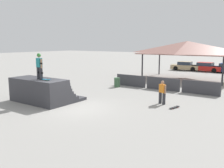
% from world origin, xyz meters
% --- Properties ---
extents(ground_plane, '(160.00, 160.00, 0.00)m').
position_xyz_m(ground_plane, '(0.00, 0.00, 0.00)').
color(ground_plane, gray).
extents(quarter_pipe_ramp, '(4.21, 3.31, 1.62)m').
position_xyz_m(quarter_pipe_ramp, '(-3.06, -0.06, 0.72)').
color(quarter_pipe_ramp, '#38383D').
rests_on(quarter_pipe_ramp, ground).
extents(skater_on_deck, '(0.74, 0.31, 1.70)m').
position_xyz_m(skater_on_deck, '(-2.58, -0.57, 2.60)').
color(skater_on_deck, '#2D2D33').
rests_on(skater_on_deck, quarter_pipe_ramp).
extents(skateboard_on_deck, '(0.82, 0.28, 0.09)m').
position_xyz_m(skateboard_on_deck, '(-2.11, -0.54, 1.68)').
color(skateboard_on_deck, green).
rests_on(skateboard_on_deck, quarter_pipe_ramp).
extents(bystander_walking, '(0.62, 0.35, 1.56)m').
position_xyz_m(bystander_walking, '(3.90, 4.05, 0.87)').
color(bystander_walking, '#2D2D33').
rests_on(bystander_walking, ground).
extents(skateboard_on_ground, '(0.41, 0.86, 0.09)m').
position_xyz_m(skateboard_on_ground, '(4.99, 3.51, 0.06)').
color(skateboard_on_ground, red).
rests_on(skateboard_on_ground, ground).
extents(barrier_fence, '(9.31, 0.12, 1.05)m').
position_xyz_m(barrier_fence, '(1.91, 8.65, 0.53)').
color(barrier_fence, '#3D3D42').
rests_on(barrier_fence, ground).
extents(pavilion_shelter, '(9.92, 5.29, 4.16)m').
position_xyz_m(pavilion_shelter, '(1.37, 15.98, 3.43)').
color(pavilion_shelter, '#2D2D33').
rests_on(pavilion_shelter, ground).
extents(trash_bin, '(0.52, 0.52, 0.85)m').
position_xyz_m(trash_bin, '(-2.08, 7.59, 0.42)').
color(trash_bin, '#385B3D').
rests_on(trash_bin, ground).
extents(parked_car_tan, '(4.13, 2.02, 1.27)m').
position_xyz_m(parked_car_tan, '(-1.68, 24.63, 0.60)').
color(parked_car_tan, tan).
rests_on(parked_car_tan, ground).
extents(parked_car_red, '(4.42, 1.86, 1.27)m').
position_xyz_m(parked_car_red, '(1.16, 24.76, 0.60)').
color(parked_car_red, red).
rests_on(parked_car_red, ground).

